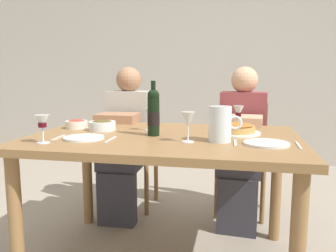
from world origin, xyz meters
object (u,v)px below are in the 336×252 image
object	(u,v)px
olive_bowl	(102,125)
diner_right	(242,141)
salad_bowl	(77,124)
diner_left	(125,137)
water_pitcher	(220,126)
wine_glass_spare	(42,123)
wine_bottle	(153,112)
dinner_plate_right_setting	(84,138)
baked_tart	(235,129)
dinner_plate_left_setting	(266,143)
chair_left	(134,146)
dining_table	(164,152)
wine_glass_right_diner	(150,115)
wine_glass_left_diner	(238,112)
wine_glass_centre	(188,120)
chair_right	(243,150)

from	to	relation	value
olive_bowl	diner_right	distance (m)	1.04
salad_bowl	diner_left	bearing A→B (deg)	72.72
water_pitcher	wine_glass_spare	world-z (taller)	water_pitcher
olive_bowl	wine_bottle	bearing A→B (deg)	-18.28
olive_bowl	dinner_plate_right_setting	bearing A→B (deg)	-87.09
diner_left	baked_tart	bearing A→B (deg)	148.11
dinner_plate_left_setting	chair_left	size ratio (longest dim) A/B	0.26
olive_bowl	dinner_plate_right_setting	size ratio (longest dim) A/B	0.77
dining_table	baked_tart	xyz separation A→B (m)	(0.39, 0.15, 0.12)
dinner_plate_right_setting	chair_left	distance (m)	1.11
chair_left	wine_glass_right_diner	bearing A→B (deg)	113.51
water_pitcher	diner_right	bearing A→B (deg)	81.32
dinner_plate_left_setting	wine_bottle	bearing A→B (deg)	167.46
olive_bowl	dining_table	bearing A→B (deg)	-14.36
dinner_plate_right_setting	diner_right	bearing A→B (deg)	45.96
wine_glass_left_diner	diner_right	world-z (taller)	diner_right
wine_glass_spare	baked_tart	bearing A→B (deg)	26.93
dining_table	dinner_plate_left_setting	size ratio (longest dim) A/B	6.73
salad_bowl	wine_glass_centre	xyz separation A→B (m)	(0.76, -0.31, 0.08)
wine_glass_spare	diner_left	distance (m)	1.02
wine_glass_centre	dinner_plate_left_setting	size ratio (longest dim) A/B	0.70
water_pitcher	wine_glass_centre	xyz separation A→B (m)	(-0.16, -0.05, 0.03)
chair_left	wine_glass_left_diner	bearing A→B (deg)	147.70
diner_right	dining_table	bearing A→B (deg)	61.86
water_pitcher	wine_glass_right_diner	distance (m)	0.52
wine_glass_right_diner	wine_bottle	bearing A→B (deg)	-69.30
wine_glass_right_diner	olive_bowl	bearing A→B (deg)	-170.03
wine_glass_right_diner	chair_right	xyz separation A→B (m)	(0.58, 0.76, -0.36)
salad_bowl	dinner_plate_right_setting	distance (m)	0.40
chair_left	diner_right	world-z (taller)	diner_right
wine_glass_right_diner	chair_left	distance (m)	0.88
wine_bottle	dinner_plate_left_setting	world-z (taller)	wine_bottle
dinner_plate_right_setting	diner_left	distance (m)	0.85
dining_table	diner_left	bearing A→B (deg)	124.52
wine_glass_left_diner	diner_left	world-z (taller)	diner_left
wine_glass_centre	diner_left	bearing A→B (deg)	126.80
water_pitcher	diner_left	size ratio (longest dim) A/B	0.16
water_pitcher	wine_glass_spare	size ratio (longest dim) A/B	1.28
wine_bottle	salad_bowl	distance (m)	0.58
baked_tart	chair_left	xyz separation A→B (m)	(-0.84, 0.74, -0.29)
wine_glass_left_diner	wine_glass_centre	bearing A→B (deg)	-115.55
olive_bowl	wine_glass_spare	size ratio (longest dim) A/B	1.16
chair_right	diner_left	bearing A→B (deg)	21.05
dinner_plate_left_setting	chair_right	xyz separation A→B (m)	(-0.09, 1.06, -0.27)
wine_bottle	dinner_plate_right_setting	world-z (taller)	wine_bottle
salad_bowl	chair_left	bearing A→B (deg)	78.28
dining_table	dinner_plate_right_setting	distance (m)	0.45
water_pitcher	wine_glass_centre	distance (m)	0.17
wine_bottle	wine_glass_right_diner	distance (m)	0.18
dinner_plate_left_setting	water_pitcher	bearing A→B (deg)	172.08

